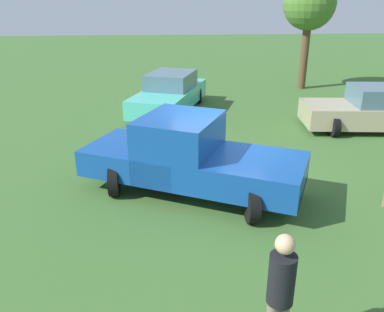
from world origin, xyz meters
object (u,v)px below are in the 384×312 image
sedan_near (170,93)px  sedan_far (376,110)px  pickup_truck (187,155)px  person_visitor (280,291)px  tree_back_right (310,5)px

sedan_near → sedan_far: (2.92, 6.88, -0.01)m
pickup_truck → person_visitor: size_ratio=2.97×
pickup_truck → person_visitor: pickup_truck is taller
person_visitor → tree_back_right: size_ratio=0.35×
sedan_near → person_visitor: 11.76m
pickup_truck → sedan_far: bearing=57.6°
pickup_truck → sedan_far: 7.86m
pickup_truck → sedan_far: pickup_truck is taller
sedan_near → pickup_truck: bearing=21.2°
tree_back_right → person_visitor: bearing=-20.0°
person_visitor → sedan_near: bearing=155.8°
pickup_truck → sedan_near: 7.06m
sedan_far → person_visitor: person_visitor is taller
tree_back_right → pickup_truck: bearing=-30.8°
pickup_truck → sedan_far: size_ratio=1.09×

